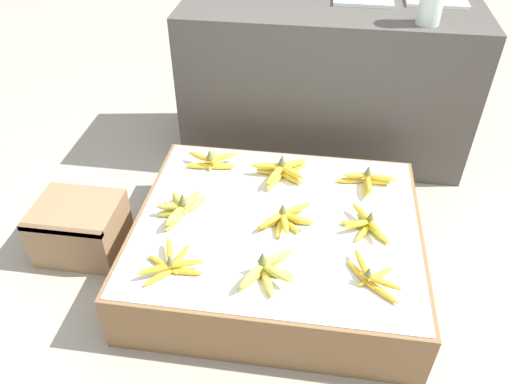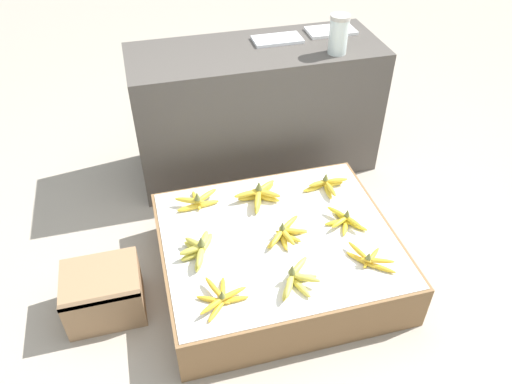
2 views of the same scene
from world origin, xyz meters
TOP-DOWN VIEW (x-y plane):
  - ground_plane at (0.00, 0.00)m, footprint 10.00×10.00m
  - display_platform at (0.00, 0.00)m, footprint 1.13×0.97m
  - back_vendor_table at (0.14, 0.96)m, footprint 1.46×0.55m
  - wooden_crate at (-0.85, -0.01)m, footprint 0.35×0.29m
  - banana_bunch_front_left at (-0.35, -0.31)m, footprint 0.22×0.23m
  - banana_bunch_front_midleft at (-0.01, -0.29)m, footprint 0.20×0.22m
  - banana_bunch_front_midright at (0.35, -0.27)m, footprint 0.19×0.23m
  - banana_bunch_middle_left at (-0.39, -0.01)m, footprint 0.19×0.24m
  - banana_bunch_middle_midleft at (0.03, -0.01)m, footprint 0.23×0.20m
  - banana_bunch_middle_midright at (0.34, 0.00)m, footprint 0.20×0.20m
  - banana_bunch_back_left at (-0.34, 0.33)m, footprint 0.24×0.16m
  - banana_bunch_back_midleft at (-0.01, 0.29)m, footprint 0.25×0.23m
  - banana_bunch_back_midright at (0.36, 0.28)m, footprint 0.26×0.15m
  - glass_jar at (0.56, 0.79)m, footprint 0.11×0.11m
  - foam_tray_white at (0.64, 1.07)m, footprint 0.29×0.17m
  - foam_tray_dark at (0.29, 1.03)m, footprint 0.28×0.15m

SIDE VIEW (x-z plane):
  - ground_plane at x=0.00m, z-range 0.00..0.00m
  - wooden_crate at x=-0.85m, z-range 0.00..0.24m
  - display_platform at x=0.00m, z-range 0.00..0.26m
  - banana_bunch_front_midright at x=0.35m, z-range 0.24..0.32m
  - banana_bunch_front_left at x=-0.35m, z-range 0.24..0.32m
  - banana_bunch_middle_midright at x=0.34m, z-range 0.24..0.33m
  - banana_bunch_middle_midleft at x=0.03m, z-range 0.24..0.33m
  - banana_bunch_back_midright at x=0.36m, z-range 0.24..0.33m
  - banana_bunch_back_left at x=-0.34m, z-range 0.24..0.34m
  - banana_bunch_front_midleft at x=-0.01m, z-range 0.24..0.34m
  - banana_bunch_back_midleft at x=-0.01m, z-range 0.24..0.35m
  - banana_bunch_middle_left at x=-0.39m, z-range 0.24..0.35m
  - back_vendor_table at x=0.14m, z-range 0.00..0.79m
  - foam_tray_white at x=0.64m, z-range 0.79..0.81m
  - foam_tray_dark at x=0.29m, z-range 0.79..0.81m
  - glass_jar at x=0.56m, z-range 0.80..1.01m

